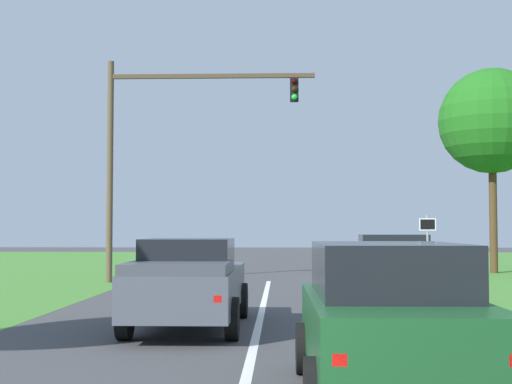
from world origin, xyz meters
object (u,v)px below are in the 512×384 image
at_px(pickup_truck_lead, 189,282).
at_px(oak_tree_right, 492,121).
at_px(traffic_light, 161,136).
at_px(keep_moving_sign, 428,240).
at_px(red_suv_near, 390,315).
at_px(crossing_suv_far, 389,255).

xyz_separation_m(pickup_truck_lead, oak_tree_right, (11.62, 19.07, 6.02)).
xyz_separation_m(traffic_light, oak_tree_right, (14.29, 6.33, 1.40)).
bearing_deg(keep_moving_sign, oak_tree_right, 58.90).
xyz_separation_m(red_suv_near, keep_moving_sign, (3.94, 17.64, 0.64)).
distance_m(red_suv_near, keep_moving_sign, 18.08).
relative_size(red_suv_near, oak_tree_right, 0.48).
bearing_deg(pickup_truck_lead, oak_tree_right, 58.64).
relative_size(red_suv_near, traffic_light, 0.53).
height_order(red_suv_near, oak_tree_right, oak_tree_right).
bearing_deg(red_suv_near, traffic_light, 107.56).
xyz_separation_m(pickup_truck_lead, crossing_suv_far, (6.39, 15.75, -0.02)).
relative_size(traffic_light, crossing_suv_far, 1.86).
relative_size(pickup_truck_lead, keep_moving_sign, 2.19).
xyz_separation_m(oak_tree_right, crossing_suv_far, (-5.23, -3.33, -6.04)).
bearing_deg(keep_moving_sign, red_suv_near, -102.58).
distance_m(traffic_light, keep_moving_sign, 10.66).
relative_size(pickup_truck_lead, oak_tree_right, 0.59).
distance_m(red_suv_near, traffic_light, 20.12).
height_order(oak_tree_right, crossing_suv_far, oak_tree_right).
height_order(red_suv_near, pickup_truck_lead, red_suv_near).
height_order(red_suv_near, crossing_suv_far, red_suv_near).
height_order(pickup_truck_lead, traffic_light, traffic_light).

